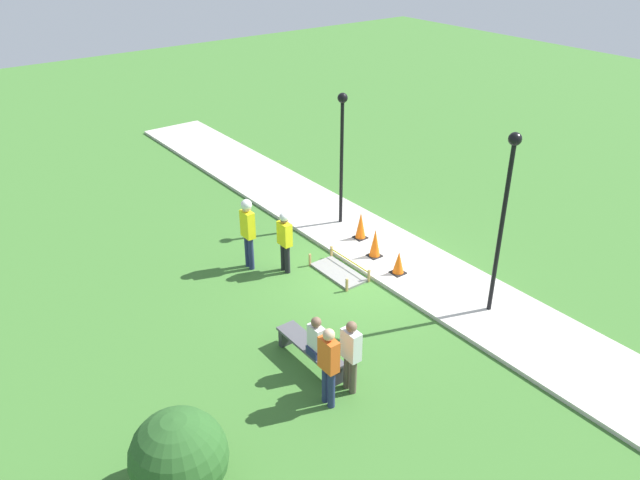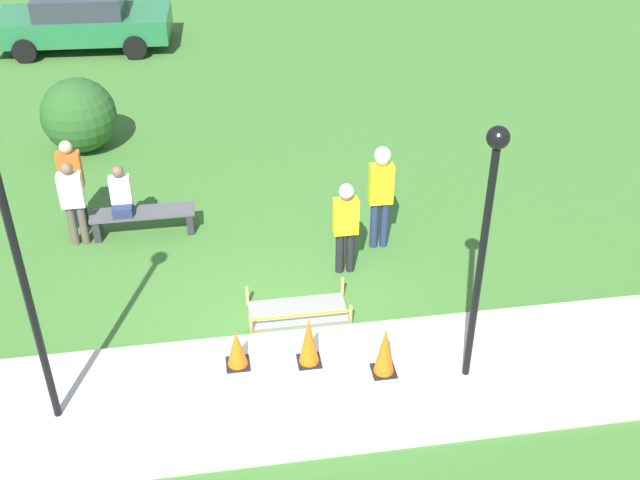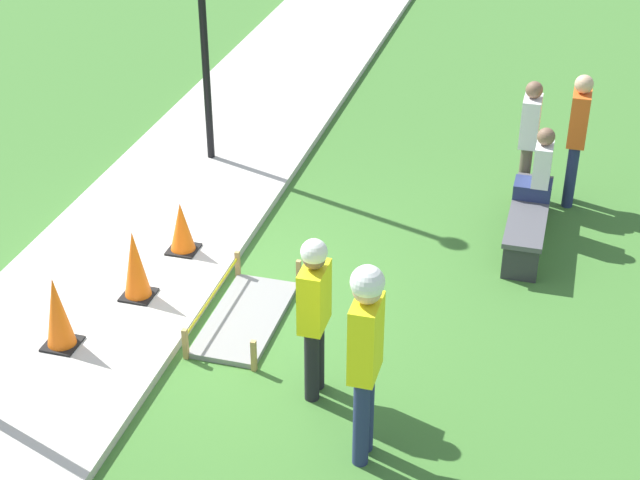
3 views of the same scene
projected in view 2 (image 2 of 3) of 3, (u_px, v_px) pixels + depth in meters
The scene contains 16 objects.
ground_plane at pixel (274, 337), 12.12m from camera, with size 60.00×60.00×0.00m, color #3D702D.
sidewalk at pixel (283, 391), 11.10m from camera, with size 28.00×2.43×0.10m.
wet_concrete_patch at pixel (298, 312), 12.55m from camera, with size 1.58×0.76×0.35m.
traffic_cone_near_patch at pixel (237, 348), 11.30m from camera, with size 0.34×0.34×0.62m.
traffic_cone_far_patch at pixel (309, 341), 11.30m from camera, with size 0.34×0.34×0.80m.
traffic_cone_sidewalk_edge at pixel (385, 351), 11.13m from camera, with size 0.34×0.34×0.79m.
park_bench at pixel (143, 218), 14.27m from camera, with size 1.83×0.44×0.47m.
person_seated_on_bench at pixel (121, 194), 14.00m from camera, with size 0.36×0.44×0.89m.
worker_supervisor at pixel (346, 221), 12.97m from camera, with size 0.40×0.24×1.68m.
worker_assistant at pixel (381, 187), 13.47m from camera, with size 0.40×0.28×1.94m.
bystander_in_orange_shirt at pixel (72, 179), 14.11m from camera, with size 0.40×0.23×1.73m.
bystander_in_gray_shirt at pixel (73, 199), 13.69m from camera, with size 0.40×0.22×1.61m.
lamppost_near at pixel (486, 223), 9.92m from camera, with size 0.28×0.28×3.84m.
lamppost_far at pixel (14, 244), 9.13m from camera, with size 0.28×0.28×4.26m.
parked_car_green at pixel (83, 20), 21.70m from camera, with size 4.74×2.42×1.51m.
shrub_rounded_near at pixel (79, 115), 16.73m from camera, with size 1.57×1.57×1.57m.
Camera 2 is at (-0.72, -9.20, 8.02)m, focal length 45.00 mm.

